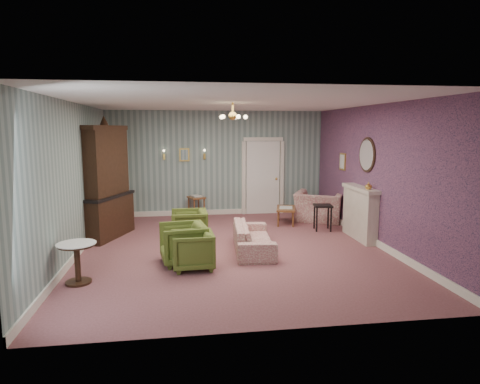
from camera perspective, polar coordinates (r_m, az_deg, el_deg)
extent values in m
plane|color=#824B4F|center=(8.53, -0.95, -7.75)|extent=(7.00, 7.00, 0.00)
plane|color=white|center=(8.20, -1.00, 12.08)|extent=(7.00, 7.00, 0.00)
plane|color=slate|center=(11.71, -3.16, 3.92)|extent=(6.00, 0.00, 6.00)
plane|color=slate|center=(4.83, 4.31, -2.79)|extent=(6.00, 0.00, 6.00)
plane|color=slate|center=(8.41, -21.71, 1.49)|extent=(0.00, 7.00, 7.00)
plane|color=slate|center=(9.12, 18.08, 2.18)|extent=(0.00, 7.00, 7.00)
plane|color=#A5526F|center=(9.11, 18.00, 2.18)|extent=(0.00, 7.00, 7.00)
imported|color=#4F5E21|center=(7.32, -6.51, -7.64)|extent=(0.69, 0.73, 0.72)
imported|color=#4F5E21|center=(7.63, -7.77, -6.71)|extent=(0.83, 0.87, 0.80)
imported|color=#4F5E21|center=(9.02, -6.97, -4.41)|extent=(0.70, 0.75, 0.77)
imported|color=#923B45|center=(8.34, 1.83, -5.59)|extent=(0.69, 1.87, 0.72)
imported|color=#923B45|center=(11.11, 10.79, -1.31)|extent=(1.41, 1.24, 1.04)
imported|color=gold|center=(9.07, 17.11, 0.82)|extent=(0.15, 0.15, 0.15)
cube|color=maroon|center=(10.96, 10.79, -1.65)|extent=(0.41, 0.28, 0.39)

